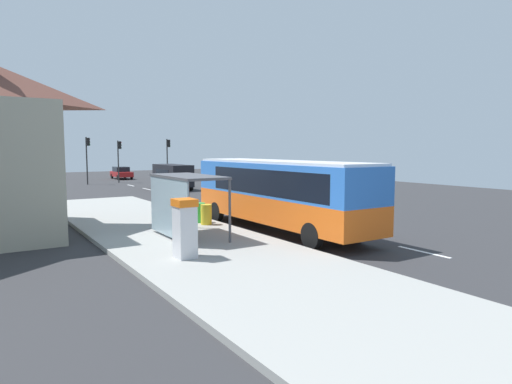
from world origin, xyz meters
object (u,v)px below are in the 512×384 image
traffic_light_near_side (168,153)px  traffic_light_far_side (88,153)px  recycling_bin_yellow (206,214)px  bus_shelter (181,190)px  bus (278,191)px  white_van (173,175)px  ticket_machine (185,228)px  traffic_light_median (119,155)px  recycling_bin_green (200,213)px  sedan_near (121,173)px

traffic_light_near_side → traffic_light_far_side: traffic_light_far_side is taller
recycling_bin_yellow → bus_shelter: bearing=-134.7°
bus → white_van: (3.91, 22.21, -0.50)m
bus → ticket_machine: (-5.92, -3.04, -0.67)m
recycling_bin_yellow → bus_shelter: 3.46m
traffic_light_median → bus_shelter: bearing=-101.6°
bus_shelter → traffic_light_far_side: bearing=84.1°
traffic_light_far_side → white_van: bearing=-62.6°
bus → traffic_light_far_side: 32.50m
recycling_bin_green → traffic_light_near_side: bearing=71.3°
recycling_bin_yellow → traffic_light_median: size_ratio=0.20×
traffic_light_far_side → bus_shelter: (-3.31, -32.32, -1.22)m
sedan_near → traffic_light_median: traffic_light_median is taller
white_van → recycling_bin_yellow: (-6.40, -19.86, -0.69)m
recycling_bin_yellow → bus_shelter: bus_shelter is taller
bus → recycling_bin_yellow: 3.62m
recycling_bin_green → traffic_light_far_side: size_ratio=0.19×
white_van → bus_shelter: bearing=-111.3°
sedan_near → bus_shelter: (-8.71, -39.14, 1.31)m
traffic_light_near_side → white_van: bearing=-109.3°
sedan_near → bus_shelter: 40.12m
traffic_light_median → bus_shelter: (-6.82, -33.12, -1.02)m
recycling_bin_yellow → traffic_light_near_side: bearing=71.7°
ticket_machine → recycling_bin_green: size_ratio=2.04×
white_van → bus_shelter: (-8.61, -22.09, 0.75)m
recycling_bin_green → traffic_light_far_side: (1.10, 29.39, 2.66)m
traffic_light_near_side → traffic_light_far_side: 8.64m
recycling_bin_green → traffic_light_near_side: (9.70, 28.59, 2.59)m
recycling_bin_yellow → traffic_light_median: 31.33m
ticket_machine → traffic_light_far_side: bearing=82.7°
recycling_bin_yellow → traffic_light_median: (4.60, 30.89, 2.46)m
ticket_machine → bus_shelter: (1.22, 3.15, 0.93)m
recycling_bin_yellow → sedan_near: bearing=80.0°
sedan_near → recycling_bin_green: (-6.50, -36.21, -0.14)m
ticket_machine → recycling_bin_yellow: (3.44, 5.38, -0.52)m
sedan_near → recycling_bin_yellow: 37.48m
white_van → traffic_light_median: size_ratio=1.12×
sedan_near → recycling_bin_green: sedan_near is taller
ticket_machine → sedan_near: bearing=76.8°
sedan_near → traffic_light_near_side: bearing=-67.2°
sedan_near → traffic_light_near_side: (3.20, -7.62, 2.45)m
ticket_machine → traffic_light_near_side: bearing=69.2°
recycling_bin_green → traffic_light_near_side: 30.30m
traffic_light_median → recycling_bin_green: bearing=-98.7°
traffic_light_median → white_van: bearing=-80.8°
recycling_bin_yellow → recycling_bin_green: size_ratio=1.00×
recycling_bin_green → traffic_light_median: 30.64m
traffic_light_median → bus_shelter: size_ratio=1.17×
ticket_machine → recycling_bin_green: bearing=60.5°
recycling_bin_yellow → bus: bearing=-43.3°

